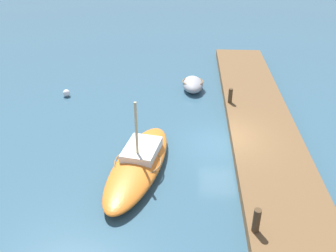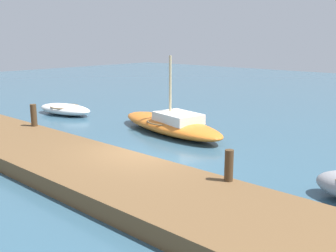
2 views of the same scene
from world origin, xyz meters
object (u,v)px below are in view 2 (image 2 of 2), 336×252
Objects in this scene: mooring_post_west at (34,115)px; sailboat_orange at (171,124)px; rowboat_white at (65,109)px; mooring_post_mid_west at (229,165)px.

sailboat_orange is at bearing 49.85° from mooring_post_west.
mooring_post_mid_west reaches higher than rowboat_white.
sailboat_orange is at bearing 143.57° from mooring_post_mid_west.
mooring_post_mid_west is (6.51, -4.81, 0.54)m from sailboat_orange.
sailboat_orange is 7.78m from rowboat_white.
mooring_post_west is 10.57m from mooring_post_mid_west.
rowboat_white is 5.52m from mooring_post_west.
mooring_post_west is (3.69, -4.04, 0.70)m from rowboat_white.
rowboat_white is 3.98× the size of mooring_post_west.
rowboat_white is 14.83m from mooring_post_mid_west.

